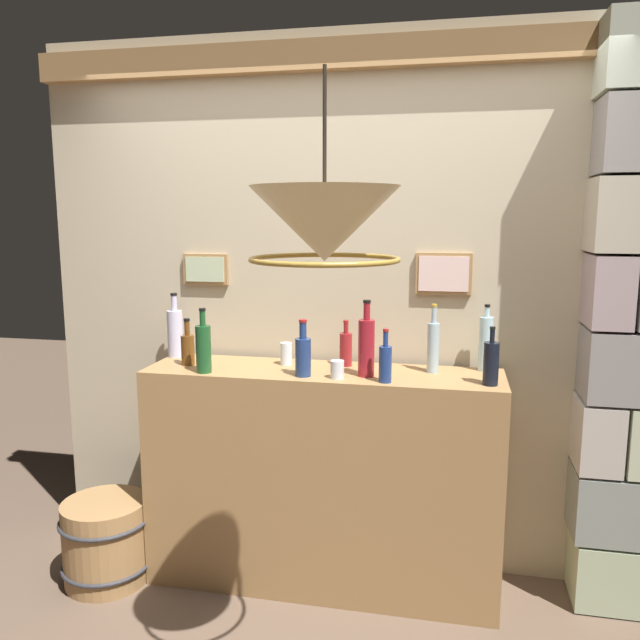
% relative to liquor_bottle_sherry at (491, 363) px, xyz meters
% --- Properties ---
extents(panelled_rear_partition, '(3.03, 0.15, 2.68)m').
position_rel_liquor_bottle_sherry_xyz_m(panelled_rear_partition, '(-0.76, 0.39, 0.24)').
color(panelled_rear_partition, '#BCAD8E').
rests_on(panelled_rear_partition, ground).
extents(stone_pillar, '(0.39, 0.35, 2.61)m').
position_rel_liquor_bottle_sherry_xyz_m(stone_pillar, '(0.59, 0.24, 0.15)').
color(stone_pillar, '#ACBC96').
rests_on(stone_pillar, ground).
extents(bar_shelf_unit, '(1.68, 0.43, 1.08)m').
position_rel_liquor_bottle_sherry_xyz_m(bar_shelf_unit, '(-0.76, 0.10, -0.64)').
color(bar_shelf_unit, '#9E7547').
rests_on(bar_shelf_unit, ground).
extents(liquor_bottle_sherry, '(0.07, 0.07, 0.26)m').
position_rel_liquor_bottle_sherry_xyz_m(liquor_bottle_sherry, '(0.00, 0.00, 0.00)').
color(liquor_bottle_sherry, black).
rests_on(liquor_bottle_sherry, bar_shelf_unit).
extents(liquor_bottle_vermouth, '(0.06, 0.06, 0.32)m').
position_rel_liquor_bottle_sherry_xyz_m(liquor_bottle_vermouth, '(-0.25, 0.17, 0.03)').
color(liquor_bottle_vermouth, '#A2BECB').
rests_on(liquor_bottle_vermouth, bar_shelf_unit).
extents(liquor_bottle_port, '(0.06, 0.06, 0.23)m').
position_rel_liquor_bottle_sherry_xyz_m(liquor_bottle_port, '(-1.43, 0.08, -0.01)').
color(liquor_bottle_port, brown).
rests_on(liquor_bottle_port, bar_shelf_unit).
extents(liquor_bottle_tequila, '(0.07, 0.07, 0.26)m').
position_rel_liquor_bottle_sherry_xyz_m(liquor_bottle_tequila, '(-0.83, -0.02, 0.00)').
color(liquor_bottle_tequila, navy).
rests_on(liquor_bottle_tequila, bar_shelf_unit).
extents(liquor_bottle_mezcal, '(0.07, 0.07, 0.35)m').
position_rel_liquor_bottle_sherry_xyz_m(liquor_bottle_mezcal, '(-0.55, 0.04, 0.04)').
color(liquor_bottle_mezcal, maroon).
rests_on(liquor_bottle_mezcal, bar_shelf_unit).
extents(liquor_bottle_amaro, '(0.06, 0.06, 0.32)m').
position_rel_liquor_bottle_sherry_xyz_m(liquor_bottle_amaro, '(-0.01, 0.26, 0.03)').
color(liquor_bottle_amaro, silver).
rests_on(liquor_bottle_amaro, bar_shelf_unit).
extents(liquor_bottle_vodka, '(0.08, 0.08, 0.33)m').
position_rel_liquor_bottle_sherry_xyz_m(liquor_bottle_vodka, '(-1.56, 0.24, 0.03)').
color(liquor_bottle_vodka, silver).
rests_on(liquor_bottle_vodka, bar_shelf_unit).
extents(liquor_bottle_scotch, '(0.07, 0.07, 0.30)m').
position_rel_liquor_bottle_sherry_xyz_m(liquor_bottle_scotch, '(-1.29, -0.05, 0.02)').
color(liquor_bottle_scotch, '#1B4E25').
rests_on(liquor_bottle_scotch, bar_shelf_unit).
extents(liquor_bottle_whiskey, '(0.06, 0.06, 0.24)m').
position_rel_liquor_bottle_sherry_xyz_m(liquor_bottle_whiskey, '(-0.45, -0.05, -0.01)').
color(liquor_bottle_whiskey, navy).
rests_on(liquor_bottle_whiskey, bar_shelf_unit).
extents(liquor_bottle_gin, '(0.06, 0.06, 0.22)m').
position_rel_liquor_bottle_sherry_xyz_m(liquor_bottle_gin, '(-0.67, 0.22, -0.01)').
color(liquor_bottle_gin, maroon).
rests_on(liquor_bottle_gin, bar_shelf_unit).
extents(glass_tumbler_rocks, '(0.06, 0.06, 0.11)m').
position_rel_liquor_bottle_sherry_xyz_m(glass_tumbler_rocks, '(-0.96, 0.18, -0.04)').
color(glass_tumbler_rocks, silver).
rests_on(glass_tumbler_rocks, bar_shelf_unit).
extents(glass_tumbler_highball, '(0.06, 0.06, 0.08)m').
position_rel_liquor_bottle_sherry_xyz_m(glass_tumbler_highball, '(-0.67, -0.03, -0.06)').
color(glass_tumbler_highball, silver).
rests_on(glass_tumbler_highball, bar_shelf_unit).
extents(pendant_lamp, '(0.46, 0.46, 0.57)m').
position_rel_liquor_bottle_sherry_xyz_m(pendant_lamp, '(-0.56, -0.84, 0.59)').
color(pendant_lamp, beige).
extents(wooden_barrel, '(0.44, 0.44, 0.41)m').
position_rel_liquor_bottle_sherry_xyz_m(wooden_barrel, '(-1.82, -0.11, -0.97)').
color(wooden_barrel, '#9E7547').
rests_on(wooden_barrel, ground).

